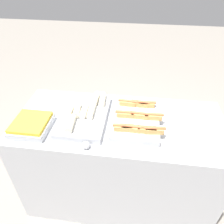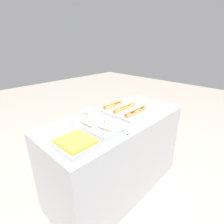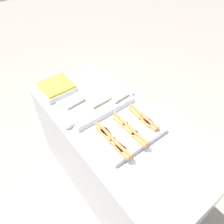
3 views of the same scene
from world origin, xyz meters
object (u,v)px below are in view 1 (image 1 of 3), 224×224
(tray_side_front, at_px, (31,125))
(serving_spoon_far, at_px, (100,95))
(tray_hotdogs, at_px, (136,119))
(tray_wraps, at_px, (85,114))
(serving_spoon_near, at_px, (84,145))

(tray_side_front, distance_m, serving_spoon_far, 0.62)
(tray_side_front, bearing_deg, serving_spoon_far, 48.68)
(serving_spoon_far, bearing_deg, tray_side_front, -131.32)
(tray_hotdogs, distance_m, tray_wraps, 0.39)
(tray_hotdogs, distance_m, serving_spoon_near, 0.43)
(serving_spoon_near, bearing_deg, tray_wraps, 102.20)
(serving_spoon_far, bearing_deg, tray_wraps, -102.54)
(tray_side_front, height_order, serving_spoon_far, tray_side_front)
(tray_hotdogs, height_order, tray_wraps, tray_hotdogs)
(tray_hotdogs, xyz_separation_m, tray_side_front, (-0.73, -0.16, -0.00))
(tray_wraps, xyz_separation_m, serving_spoon_far, (0.07, 0.29, -0.01))
(tray_wraps, relative_size, serving_spoon_far, 2.24)
(serving_spoon_near, xyz_separation_m, serving_spoon_far, (-0.00, 0.60, 0.00))
(tray_side_front, relative_size, serving_spoon_near, 1.14)
(tray_hotdogs, relative_size, serving_spoon_far, 2.00)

